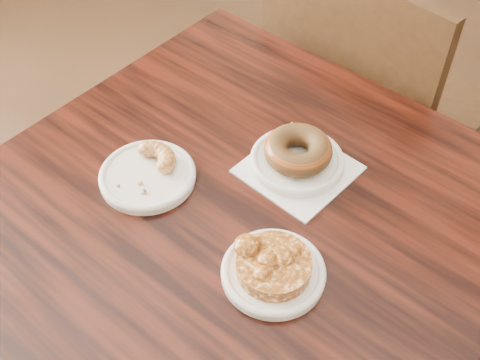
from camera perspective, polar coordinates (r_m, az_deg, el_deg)
The scene contains 9 objects.
cafe_table at distance 1.25m, azimuth 0.03°, elevation -13.87°, with size 0.82×0.82×0.75m, color black.
chair_far at distance 1.62m, azimuth 13.30°, elevation 7.01°, with size 0.50×0.50×0.90m, color black, non-canonical shape.
napkin at distance 1.00m, azimuth 5.54°, elevation 1.00°, with size 0.16×0.16×0.00m, color white.
plate_donut at distance 1.00m, azimuth 5.42°, elevation 1.80°, with size 0.16×0.16×0.01m, color white.
plate_cruller at distance 0.99m, azimuth -8.76°, elevation 0.36°, with size 0.16×0.16×0.01m, color white.
plate_fritter at distance 0.86m, azimuth 3.18°, elevation -8.77°, with size 0.15×0.15×0.01m, color white.
glazed_donut at distance 0.98m, azimuth 5.53°, elevation 2.86°, with size 0.11×0.11×0.04m, color #973F15.
apple_fritter at distance 0.84m, azimuth 3.24°, elevation -7.89°, with size 0.14×0.14×0.03m, color #4C2508, non-canonical shape.
cruller_fragment at distance 0.97m, azimuth -8.88°, elevation 1.12°, with size 0.10×0.10×0.03m, color brown, non-canonical shape.
Camera 1 is at (-0.01, -0.53, 1.47)m, focal length 45.00 mm.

